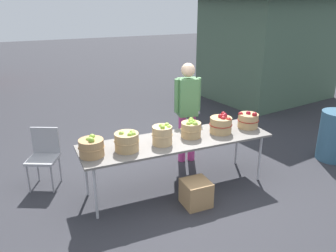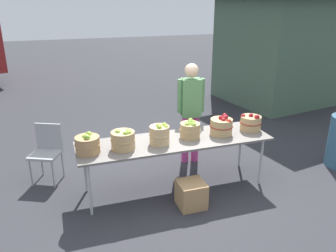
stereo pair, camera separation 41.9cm
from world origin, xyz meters
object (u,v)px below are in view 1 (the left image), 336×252
object	(u,v)px
apple_basket_green_0	(91,147)
apple_basket_red_0	(221,124)
apple_basket_green_2	(162,134)
vendor_adult	(187,105)
produce_crate	(196,193)
apple_basket_green_3	(191,129)
apple_basket_green_1	(127,141)
market_table	(177,142)
folding_chair	(44,153)
apple_basket_red_1	(248,120)
trash_barrel	(335,136)

from	to	relation	value
apple_basket_green_0	apple_basket_red_0	world-z (taller)	apple_basket_red_0
apple_basket_green_2	apple_basket_red_0	bearing A→B (deg)	2.89
vendor_adult	apple_basket_green_2	bearing A→B (deg)	54.35
apple_basket_red_0	produce_crate	bearing A→B (deg)	-142.35
vendor_adult	apple_basket_green_3	bearing A→B (deg)	75.84
apple_basket_green_0	produce_crate	distance (m)	1.49
apple_basket_green_3	apple_basket_green_1	bearing A→B (deg)	-175.10
apple_basket_green_3	market_table	bearing A→B (deg)	-175.26
vendor_adult	folding_chair	xyz separation A→B (m)	(-2.25, 0.11, -0.47)
market_table	apple_basket_green_0	xyz separation A→B (m)	(-1.19, -0.05, 0.15)
market_table	apple_basket_green_1	world-z (taller)	apple_basket_green_1
apple_basket_green_3	apple_basket_red_0	distance (m)	0.47
market_table	vendor_adult	bearing A→B (deg)	54.16
market_table	apple_basket_green_2	distance (m)	0.30
apple_basket_green_2	apple_basket_red_0	world-z (taller)	apple_basket_green_2
apple_basket_red_0	folding_chair	bearing A→B (deg)	160.60
apple_basket_green_1	apple_basket_red_1	bearing A→B (deg)	2.22
apple_basket_red_1	produce_crate	size ratio (longest dim) A/B	0.93
market_table	apple_basket_red_1	size ratio (longest dim) A/B	8.38
apple_basket_green_2	apple_basket_green_3	world-z (taller)	apple_basket_green_2
apple_basket_green_2	produce_crate	xyz separation A→B (m)	(0.29, -0.46, -0.71)
apple_basket_green_1	vendor_adult	bearing A→B (deg)	32.25
folding_chair	trash_barrel	distance (m)	4.68
apple_basket_green_1	vendor_adult	size ratio (longest dim) A/B	0.20
apple_basket_green_2	folding_chair	distance (m)	1.77
apple_basket_green_0	vendor_adult	xyz separation A→B (m)	(1.72, 0.78, 0.11)
market_table	produce_crate	distance (m)	0.75
apple_basket_green_2	produce_crate	distance (m)	0.90
apple_basket_green_1	trash_barrel	distance (m)	3.61
trash_barrel	apple_basket_green_1	bearing A→B (deg)	177.64
market_table	apple_basket_green_1	xyz separation A→B (m)	(-0.74, -0.06, 0.16)
apple_basket_red_0	folding_chair	xyz separation A→B (m)	(-2.42, 0.85, -0.37)
apple_basket_green_3	produce_crate	xyz separation A→B (m)	(-0.19, -0.54, -0.70)
trash_barrel	apple_basket_red_0	bearing A→B (deg)	174.64
market_table	vendor_adult	size ratio (longest dim) A/B	1.63
apple_basket_green_2	apple_basket_green_3	xyz separation A→B (m)	(0.47, 0.08, -0.02)
produce_crate	apple_basket_green_2	bearing A→B (deg)	121.86
folding_chair	vendor_adult	bearing A→B (deg)	23.07
apple_basket_red_1	trash_barrel	size ratio (longest dim) A/B	0.38
vendor_adult	produce_crate	world-z (taller)	vendor_adult
apple_basket_green_0	produce_crate	size ratio (longest dim) A/B	0.95
apple_basket_green_2	trash_barrel	world-z (taller)	apple_basket_green_2
apple_basket_green_3	folding_chair	world-z (taller)	apple_basket_green_3
apple_basket_green_3	vendor_adult	distance (m)	0.78
produce_crate	apple_basket_green_1	bearing A→B (deg)	149.82
apple_basket_green_0	folding_chair	bearing A→B (deg)	120.62
trash_barrel	apple_basket_green_3	bearing A→B (deg)	174.95
apple_basket_green_1	trash_barrel	size ratio (longest dim) A/B	0.39
market_table	apple_basket_green_2	bearing A→B (deg)	-166.22
vendor_adult	folding_chair	size ratio (longest dim) A/B	1.93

